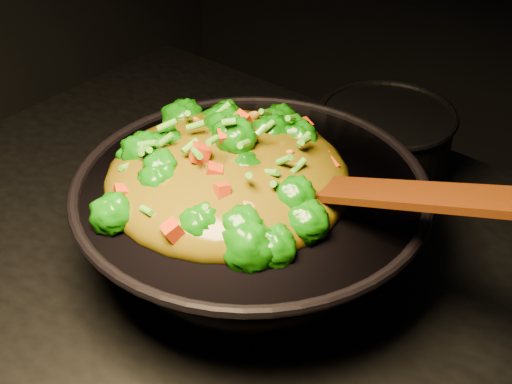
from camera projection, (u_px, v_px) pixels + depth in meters
The scene contains 4 objects.
wok at pixel (251, 224), 0.89m from camera, with size 0.42×0.42×0.12m, color black, non-canonical shape.
stir_fry at pixel (227, 147), 0.83m from camera, with size 0.30×0.30×0.10m, color #115E06, non-canonical shape.
spatula at pixel (379, 193), 0.75m from camera, with size 0.33×0.05×0.01m, color #361006.
back_pot at pixel (384, 143), 1.05m from camera, with size 0.19×0.19×0.11m, color black.
Camera 1 is at (0.40, -0.49, 1.52)m, focal length 50.00 mm.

